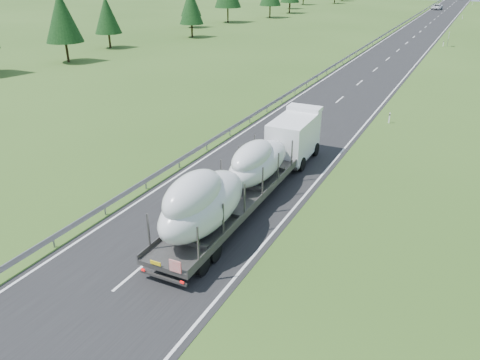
% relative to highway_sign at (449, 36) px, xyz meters
% --- Properties ---
extents(ground, '(400.00, 400.00, 0.00)m').
position_rel_highway_sign_xyz_m(ground, '(-7.20, -80.00, -1.81)').
color(ground, '#304F1A').
rests_on(ground, ground).
extents(road_surface, '(10.00, 400.00, 0.02)m').
position_rel_highway_sign_xyz_m(road_surface, '(-7.20, 20.00, -1.80)').
color(road_surface, black).
rests_on(road_surface, ground).
extents(guardrail, '(0.10, 400.00, 0.76)m').
position_rel_highway_sign_xyz_m(guardrail, '(-12.50, 19.94, -1.21)').
color(guardrail, slate).
rests_on(guardrail, ground).
extents(marker_posts, '(0.13, 350.08, 1.00)m').
position_rel_highway_sign_xyz_m(marker_posts, '(-0.70, 75.00, -1.27)').
color(marker_posts, silver).
rests_on(marker_posts, ground).
extents(highway_sign, '(0.08, 0.90, 2.60)m').
position_rel_highway_sign_xyz_m(highway_sign, '(0.00, 0.00, 0.00)').
color(highway_sign, slate).
rests_on(highway_sign, ground).
extents(boat_truck, '(3.12, 20.16, 4.55)m').
position_rel_highway_sign_xyz_m(boat_truck, '(-5.47, -71.03, 0.50)').
color(boat_truck, white).
rests_on(boat_truck, ground).
extents(distant_van, '(3.17, 6.22, 1.68)m').
position_rel_highway_sign_xyz_m(distant_van, '(-9.97, 76.54, -0.97)').
color(distant_van, silver).
rests_on(distant_van, ground).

